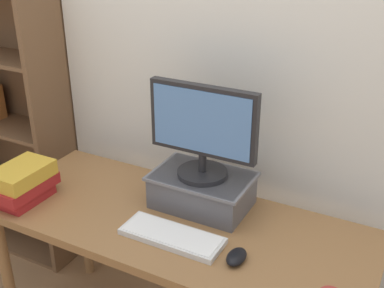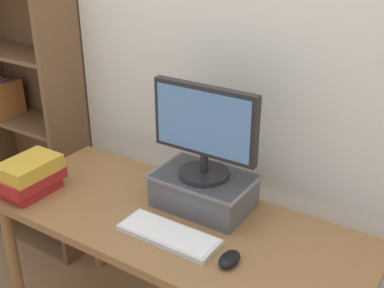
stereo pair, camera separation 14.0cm
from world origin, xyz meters
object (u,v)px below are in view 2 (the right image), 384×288
at_px(computer_mouse, 229,259).
at_px(book_stack, 30,176).
at_px(desk, 175,236).
at_px(bookshelf_unit, 28,117).
at_px(riser_box, 204,189).
at_px(computer_monitor, 204,129).
at_px(keyboard, 169,235).

bearing_deg(computer_mouse, book_stack, -177.39).
distance_m(desk, bookshelf_unit, 1.28).
distance_m(desk, riser_box, 0.22).
height_order(bookshelf_unit, computer_monitor, bookshelf_unit).
bearing_deg(riser_box, computer_monitor, -90.00).
xyz_separation_m(desk, riser_box, (0.04, 0.15, 0.15)).
height_order(keyboard, book_stack, book_stack).
height_order(desk, bookshelf_unit, bookshelf_unit).
xyz_separation_m(computer_monitor, book_stack, (-0.68, -0.31, -0.26)).
bearing_deg(book_stack, bookshelf_unit, 140.94).
distance_m(riser_box, computer_mouse, 0.38).
xyz_separation_m(desk, bookshelf_unit, (-1.23, 0.32, 0.14)).
xyz_separation_m(desk, computer_monitor, (0.04, 0.15, 0.42)).
relative_size(desk, riser_box, 3.81).
height_order(desk, book_stack, book_stack).
bearing_deg(book_stack, keyboard, 4.23).
xyz_separation_m(bookshelf_unit, book_stack, (0.60, -0.48, 0.02)).
distance_m(desk, book_stack, 0.67).
bearing_deg(riser_box, desk, -105.94).
relative_size(bookshelf_unit, book_stack, 5.80).
xyz_separation_m(riser_box, book_stack, (-0.68, -0.31, 0.00)).
bearing_deg(computer_mouse, riser_box, 135.06).
distance_m(bookshelf_unit, computer_monitor, 1.32).
distance_m(keyboard, computer_mouse, 0.26).
xyz_separation_m(bookshelf_unit, computer_monitor, (1.28, -0.18, 0.28)).
bearing_deg(bookshelf_unit, book_stack, -39.06).
bearing_deg(computer_monitor, desk, -106.08).
relative_size(desk, book_stack, 5.80).
xyz_separation_m(riser_box, computer_monitor, (0.00, -0.00, 0.27)).
distance_m(bookshelf_unit, keyboard, 1.35).
bearing_deg(computer_mouse, keyboard, 178.36).
relative_size(computer_monitor, book_stack, 1.67).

